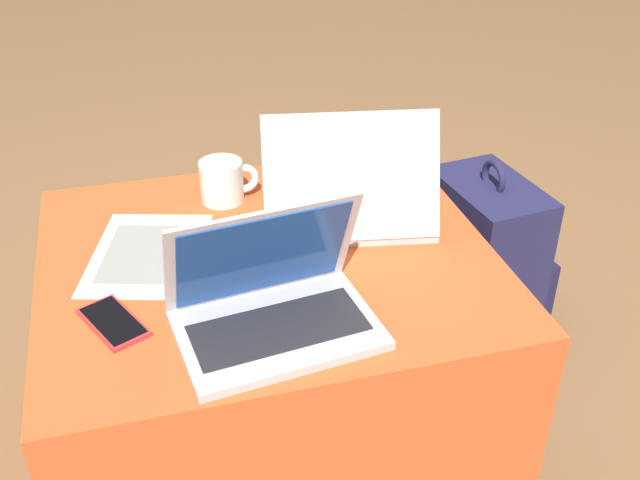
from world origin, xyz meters
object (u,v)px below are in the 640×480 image
(backpack, at_px, (486,261))
(paper_sheet, at_px, (148,253))
(laptop_far, at_px, (348,200))
(coffee_mug, at_px, (224,181))
(laptop_near, at_px, (272,303))
(cell_phone, at_px, (113,322))

(backpack, distance_m, paper_sheet, 0.87)
(laptop_far, relative_size, coffee_mug, 2.90)
(laptop_near, xyz_separation_m, backpack, (0.63, 0.43, -0.31))
(paper_sheet, relative_size, coffee_mug, 2.61)
(laptop_near, distance_m, paper_sheet, 0.34)
(laptop_near, bearing_deg, paper_sheet, 116.79)
(cell_phone, relative_size, backpack, 0.32)
(paper_sheet, xyz_separation_m, coffee_mug, (0.18, 0.18, 0.04))
(laptop_near, distance_m, coffee_mug, 0.45)
(backpack, xyz_separation_m, coffee_mug, (-0.64, 0.03, 0.30))
(cell_phone, bearing_deg, paper_sheet, -134.65)
(laptop_far, bearing_deg, cell_phone, 34.70)
(backpack, bearing_deg, laptop_near, 116.97)
(laptop_far, distance_m, paper_sheet, 0.41)
(cell_phone, bearing_deg, laptop_far, 179.30)
(laptop_near, distance_m, laptop_far, 0.37)
(laptop_near, relative_size, paper_sheet, 1.02)
(laptop_near, bearing_deg, coffee_mug, 84.08)
(backpack, bearing_deg, coffee_mug, 80.51)
(paper_sheet, distance_m, coffee_mug, 0.25)
(laptop_near, xyz_separation_m, paper_sheet, (-0.19, 0.28, -0.05))
(cell_phone, height_order, paper_sheet, cell_phone)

